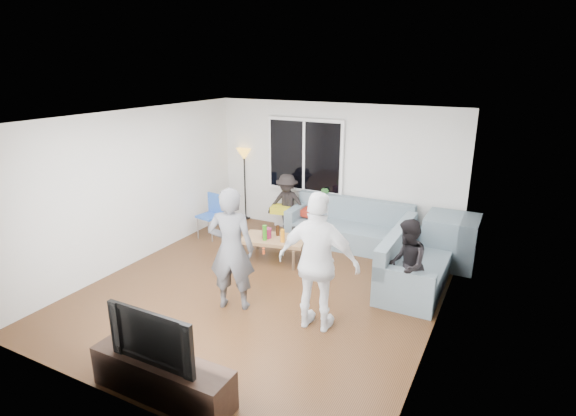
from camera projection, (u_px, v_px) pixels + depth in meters
The scene contains 31 objects.
floor at pixel (264, 290), 6.98m from camera, with size 5.00×5.50×0.04m, color #56351C.
ceiling at pixel (261, 116), 6.17m from camera, with size 5.00×5.50×0.04m, color white.
wall_back at pixel (334, 170), 8.92m from camera, with size 5.00×0.04×2.60m, color silver.
wall_front at pixel (112, 289), 4.23m from camera, with size 5.00×0.04×2.60m, color silver.
wall_left at pixel (134, 188), 7.68m from camera, with size 0.04×5.50×2.60m, color silver.
wall_right at pixel (444, 238), 5.47m from camera, with size 0.04×5.50×2.60m, color silver.
window_frame at pixel (305, 156), 9.04m from camera, with size 1.62×0.06×1.47m, color white.
window_glass at pixel (304, 156), 9.00m from camera, with size 1.50×0.02×1.35m, color black.
window_mullion at pixel (304, 156), 9.00m from camera, with size 0.05×0.03×1.35m, color white.
radiator at pixel (303, 215), 9.38m from camera, with size 1.30×0.12×0.62m, color silver.
potted_plant at pixel (324, 196), 9.01m from camera, with size 0.19×0.16×0.35m, color #2D6729.
vase at pixel (294, 196), 9.33m from camera, with size 0.15×0.15×0.16m, color white.
sofa_back_section at pixel (348, 224), 8.54m from camera, with size 2.30×0.85×0.85m, color slate, non-canonical shape.
sofa_right_section at pixel (418, 259), 7.01m from camera, with size 0.85×2.00×0.85m, color slate, non-canonical shape.
sofa_corner at pixel (451, 241), 7.73m from camera, with size 0.85×0.85×0.85m, color slate.
cushion_yellow at pixel (281, 209), 9.11m from camera, with size 0.38×0.32×0.14m, color gold.
cushion_red at pixel (309, 212), 8.94m from camera, with size 0.36×0.30×0.13m, color maroon.
coffee_table at pixel (274, 249), 7.98m from camera, with size 1.10×0.60×0.40m, color #A77950.
pitcher at pixel (267, 233), 7.90m from camera, with size 0.17×0.17×0.17m, color maroon.
side_chair at pixel (209, 217), 8.92m from camera, with size 0.40×0.40×0.86m, color #2956B3, non-canonical shape.
floor_lamp at pixel (245, 184), 9.92m from camera, with size 0.32×0.32×1.56m, color gold, non-canonical shape.
player_left at pixel (231, 249), 6.22m from camera, with size 0.64×0.42×1.75m, color #48494D.
player_right at pixel (318, 263), 5.71m from camera, with size 1.07×0.45×1.83m, color white.
spectator_right at pixel (406, 265), 6.25m from camera, with size 0.63×0.49×1.30m, color black.
spectator_back at pixel (287, 204), 9.08m from camera, with size 0.79×0.46×1.23m, color black.
tv_console at pixel (162, 377), 4.68m from camera, with size 1.60×0.40×0.44m, color black.
television at pixel (158, 334), 4.52m from camera, with size 1.04×0.14×0.60m, color black.
bottle_e at pixel (294, 233), 7.87m from camera, with size 0.07×0.07×0.21m, color black.
bottle_c at pixel (278, 231), 8.00m from camera, with size 0.07×0.07×0.18m, color black.
bottle_d at pixel (283, 236), 7.70m from camera, with size 0.07×0.07×0.23m, color orange.
bottle_b at pixel (265, 233), 7.79m from camera, with size 0.08×0.08×0.27m, color #2A8317.
Camera 1 is at (3.20, -5.40, 3.30)m, focal length 28.40 mm.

